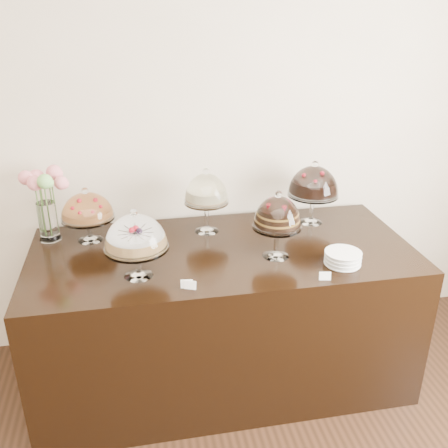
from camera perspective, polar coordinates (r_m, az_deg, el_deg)
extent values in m
cube|color=beige|center=(3.17, -6.00, 11.05)|extent=(5.00, 0.04, 3.00)
cube|color=black|center=(3.12, -0.17, -10.25)|extent=(2.20, 1.00, 0.90)
cone|color=white|center=(2.65, -9.73, -5.60)|extent=(0.15, 0.15, 0.02)
cylinder|color=white|center=(2.61, -9.85, -4.09)|extent=(0.03, 0.03, 0.13)
cylinder|color=white|center=(2.58, -9.96, -2.67)|extent=(0.33, 0.33, 0.01)
cylinder|color=tan|center=(2.56, -10.02, -1.98)|extent=(0.27, 0.27, 0.06)
sphere|color=#B50E1F|center=(2.57, -8.53, -0.88)|extent=(0.02, 0.02, 0.02)
sphere|color=#B50E1F|center=(2.59, -11.29, -0.83)|extent=(0.02, 0.02, 0.02)
sphere|color=#B50E1F|center=(2.48, -10.41, -1.93)|extent=(0.02, 0.02, 0.02)
sphere|color=white|center=(2.50, -10.27, 1.27)|extent=(0.04, 0.04, 0.04)
cone|color=white|center=(2.82, 5.92, -3.42)|extent=(0.15, 0.15, 0.02)
cylinder|color=white|center=(2.78, 6.00, -1.81)|extent=(0.03, 0.03, 0.15)
cylinder|color=white|center=(2.75, 6.07, -0.29)|extent=(0.27, 0.27, 0.01)
cylinder|color=black|center=(2.72, 6.12, 0.80)|extent=(0.21, 0.21, 0.10)
sphere|color=#B50E1F|center=(2.73, 7.17, 2.20)|extent=(0.02, 0.02, 0.02)
sphere|color=#B50E1F|center=(2.74, 5.52, 2.39)|extent=(0.02, 0.02, 0.02)
sphere|color=#B50E1F|center=(2.67, 5.16, 1.78)|extent=(0.02, 0.02, 0.02)
sphere|color=#B50E1F|center=(2.66, 6.85, 1.59)|extent=(0.02, 0.02, 0.02)
sphere|color=white|center=(2.67, 6.24, 3.40)|extent=(0.04, 0.04, 0.04)
cone|color=white|center=(3.11, -1.98, -0.56)|extent=(0.15, 0.15, 0.02)
cylinder|color=white|center=(3.07, -2.00, 1.05)|extent=(0.03, 0.03, 0.16)
cylinder|color=white|center=(3.04, -2.02, 2.59)|extent=(0.27, 0.27, 0.01)
cylinder|color=#F6EDBF|center=(3.02, -2.03, 3.25)|extent=(0.21, 0.21, 0.06)
sphere|color=white|center=(2.97, -2.08, 6.03)|extent=(0.04, 0.04, 0.04)
cone|color=white|center=(3.28, 9.89, 0.44)|extent=(0.15, 0.15, 0.02)
cylinder|color=white|center=(3.25, 10.01, 1.94)|extent=(0.03, 0.03, 0.16)
cylinder|color=white|center=(3.21, 10.12, 3.37)|extent=(0.32, 0.32, 0.01)
cylinder|color=black|center=(3.20, 10.18, 4.15)|extent=(0.27, 0.27, 0.08)
sphere|color=#B50E1F|center=(3.23, 11.28, 5.20)|extent=(0.02, 0.02, 0.02)
sphere|color=#B50E1F|center=(3.21, 9.04, 5.26)|extent=(0.02, 0.02, 0.02)
sphere|color=#B50E1F|center=(3.11, 10.42, 4.58)|extent=(0.02, 0.02, 0.02)
sphere|color=white|center=(3.15, 10.38, 6.76)|extent=(0.04, 0.04, 0.04)
cone|color=white|center=(3.10, -15.01, -1.53)|extent=(0.15, 0.15, 0.02)
cylinder|color=white|center=(3.07, -15.15, -0.36)|extent=(0.03, 0.03, 0.11)
cylinder|color=white|center=(3.04, -15.28, 0.73)|extent=(0.31, 0.31, 0.01)
cylinder|color=#BC7337|center=(3.03, -15.33, 1.17)|extent=(0.27, 0.27, 0.04)
sphere|color=#B50E1F|center=(3.04, -14.06, 1.93)|extent=(0.02, 0.02, 0.02)
sphere|color=#B50E1F|center=(3.09, -15.01, 2.19)|extent=(0.02, 0.02, 0.02)
sphere|color=#B50E1F|center=(3.08, -16.33, 1.94)|extent=(0.02, 0.02, 0.02)
sphere|color=#B50E1F|center=(3.01, -16.73, 1.41)|extent=(0.02, 0.02, 0.02)
sphere|color=#B50E1F|center=(2.96, -15.78, 1.13)|extent=(0.02, 0.02, 0.02)
sphere|color=#B50E1F|center=(2.97, -14.42, 1.39)|extent=(0.02, 0.02, 0.02)
sphere|color=white|center=(2.98, -15.62, 3.66)|extent=(0.04, 0.04, 0.04)
cylinder|color=white|center=(3.14, -19.46, 0.32)|extent=(0.11, 0.11, 0.24)
cylinder|color=#476B2D|center=(3.10, -18.71, 1.71)|extent=(0.01, 0.01, 0.31)
sphere|color=#DA8288|center=(3.04, -18.13, 4.50)|extent=(0.08, 0.08, 0.08)
cylinder|color=#476B2D|center=(3.13, -19.06, 2.29)|extent=(0.01, 0.01, 0.35)
sphere|color=#DA8288|center=(3.11, -18.85, 5.60)|extent=(0.09, 0.09, 0.09)
cylinder|color=#476B2D|center=(3.16, -19.96, 2.03)|extent=(0.01, 0.01, 0.32)
sphere|color=#DA8288|center=(3.15, -20.65, 5.03)|extent=(0.09, 0.09, 0.09)
cylinder|color=#476B2D|center=(3.11, -20.48, 1.93)|extent=(0.01, 0.01, 0.35)
sphere|color=#DA8288|center=(3.06, -21.73, 4.94)|extent=(0.08, 0.08, 0.08)
cylinder|color=#476B2D|center=(3.08, -20.01, 1.64)|extent=(0.01, 0.01, 0.34)
sphere|color=#DA8288|center=(2.99, -20.80, 4.40)|extent=(0.09, 0.09, 0.09)
cylinder|color=#476B2D|center=(3.06, -19.52, 1.71)|extent=(0.01, 0.01, 0.36)
sphere|color=#70AC53|center=(2.95, -19.79, 4.59)|extent=(0.09, 0.09, 0.09)
cylinder|color=white|center=(2.80, 13.36, -4.41)|extent=(0.19, 0.19, 0.01)
cylinder|color=white|center=(2.79, 13.38, -4.21)|extent=(0.18, 0.18, 0.01)
cylinder|color=white|center=(2.79, 13.40, -4.01)|extent=(0.19, 0.19, 0.01)
cylinder|color=white|center=(2.78, 13.42, -3.81)|extent=(0.18, 0.18, 0.01)
cylinder|color=white|center=(2.78, 13.44, -3.61)|extent=(0.19, 0.19, 0.01)
cylinder|color=white|center=(2.77, 13.47, -3.41)|extent=(0.18, 0.18, 0.01)
cylinder|color=white|center=(2.77, 13.49, -3.21)|extent=(0.19, 0.19, 0.01)
cube|color=white|center=(2.51, -4.28, -6.84)|extent=(0.06, 0.02, 0.04)
cube|color=white|center=(2.62, 11.47, -5.85)|extent=(0.06, 0.03, 0.04)
cube|color=white|center=(2.50, -3.89, -6.98)|extent=(0.06, 0.04, 0.04)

